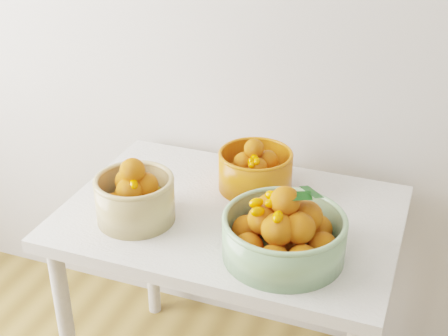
% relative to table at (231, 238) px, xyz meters
% --- Properties ---
extents(table, '(1.00, 0.70, 0.75)m').
position_rel_table_xyz_m(table, '(0.00, 0.00, 0.00)').
color(table, silver).
rests_on(table, ground).
extents(bowl_cream, '(0.26, 0.26, 0.20)m').
position_rel_table_xyz_m(bowl_cream, '(-0.25, -0.14, 0.17)').
color(bowl_cream, tan).
rests_on(bowl_cream, table).
extents(bowl_green, '(0.41, 0.41, 0.21)m').
position_rel_table_xyz_m(bowl_green, '(0.21, -0.16, 0.17)').
color(bowl_green, '#7CA674').
rests_on(bowl_green, table).
extents(bowl_orange, '(0.31, 0.31, 0.17)m').
position_rel_table_xyz_m(bowl_orange, '(0.02, 0.16, 0.16)').
color(bowl_orange, '#CF5A0F').
rests_on(bowl_orange, table).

